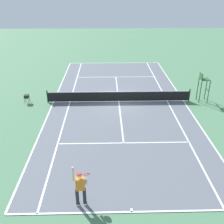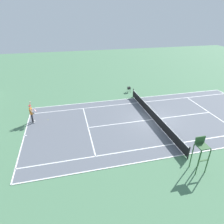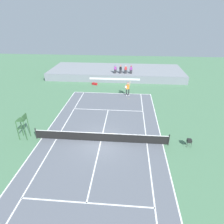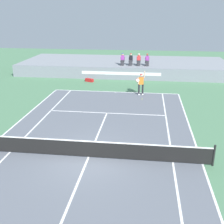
% 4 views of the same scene
% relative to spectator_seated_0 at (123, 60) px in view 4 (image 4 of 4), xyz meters
% --- Properties ---
extents(ground_plane, '(80.00, 80.00, 0.00)m').
position_rel_spectator_seated_0_xyz_m(ground_plane, '(-0.02, -18.14, -1.88)').
color(ground_plane, '#4C7A56').
extents(court, '(11.08, 23.88, 0.03)m').
position_rel_spectator_seated_0_xyz_m(court, '(-0.02, -18.14, -1.87)').
color(court, slate).
rests_on(court, ground).
extents(net, '(11.98, 0.10, 1.07)m').
position_rel_spectator_seated_0_xyz_m(net, '(-0.02, -18.14, -1.35)').
color(net, black).
rests_on(net, ground).
extents(barrier_wall, '(23.68, 0.25, 1.26)m').
position_rel_spectator_seated_0_xyz_m(barrier_wall, '(-0.02, -1.46, -1.24)').
color(barrier_wall, gray).
rests_on(barrier_wall, ground).
extents(bleacher_platform, '(23.68, 8.55, 1.26)m').
position_rel_spectator_seated_0_xyz_m(bleacher_platform, '(-0.02, 2.94, -1.24)').
color(bleacher_platform, gray).
rests_on(bleacher_platform, ground).
extents(spectator_seated_0, '(0.44, 0.60, 1.27)m').
position_rel_spectator_seated_0_xyz_m(spectator_seated_0, '(0.00, 0.00, 0.00)').
color(spectator_seated_0, '#474C56').
rests_on(spectator_seated_0, bleacher_platform).
extents(spectator_seated_1, '(0.44, 0.60, 1.27)m').
position_rel_spectator_seated_0_xyz_m(spectator_seated_1, '(0.89, 0.00, 0.00)').
color(spectator_seated_1, '#474C56').
rests_on(spectator_seated_1, bleacher_platform).
extents(spectator_seated_2, '(0.44, 0.60, 1.27)m').
position_rel_spectator_seated_0_xyz_m(spectator_seated_2, '(1.74, 0.00, 0.00)').
color(spectator_seated_2, '#474C56').
rests_on(spectator_seated_2, bleacher_platform).
extents(spectator_seated_3, '(0.44, 0.60, 1.27)m').
position_rel_spectator_seated_0_xyz_m(spectator_seated_3, '(2.64, 0.00, 0.00)').
color(spectator_seated_3, '#474C56').
rests_on(spectator_seated_3, bleacher_platform).
extents(tennis_player, '(0.75, 0.70, 2.08)m').
position_rel_spectator_seated_0_xyz_m(tennis_player, '(2.21, -6.76, -0.88)').
color(tennis_player, '#232328').
rests_on(tennis_player, ground).
extents(tennis_ball, '(0.07, 0.07, 0.07)m').
position_rel_spectator_seated_0_xyz_m(tennis_ball, '(2.37, -8.12, -1.84)').
color(tennis_ball, '#D1E533').
rests_on(tennis_ball, ground).
extents(equipment_bag, '(0.95, 0.64, 0.32)m').
position_rel_spectator_seated_0_xyz_m(equipment_bag, '(-3.13, -2.72, -1.72)').
color(equipment_bag, red).
rests_on(equipment_bag, ground).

